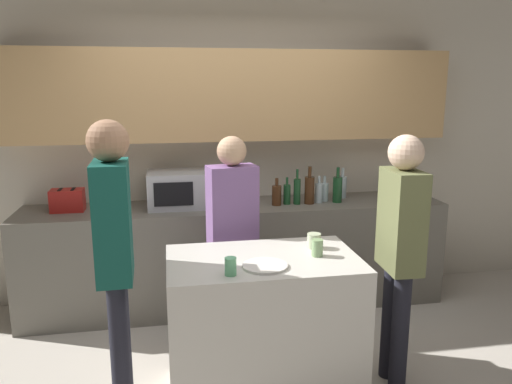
% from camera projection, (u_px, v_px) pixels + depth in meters
% --- Properties ---
extents(back_wall, '(6.40, 0.40, 2.70)m').
position_uv_depth(back_wall, '(231.00, 128.00, 4.40)').
color(back_wall, beige).
rests_on(back_wall, ground_plane).
extents(back_counter, '(3.60, 0.62, 0.91)m').
position_uv_depth(back_counter, '(237.00, 255.00, 4.37)').
color(back_counter, '#6B665B').
rests_on(back_counter, ground_plane).
extents(kitchen_island, '(1.15, 0.70, 0.90)m').
position_uv_depth(kitchen_island, '(263.00, 327.00, 3.08)').
color(kitchen_island, beige).
rests_on(kitchen_island, ground_plane).
extents(microwave, '(0.52, 0.39, 0.30)m').
position_uv_depth(microwave, '(179.00, 189.00, 4.18)').
color(microwave, '#B7BABC').
rests_on(microwave, back_counter).
extents(toaster, '(0.26, 0.16, 0.18)m').
position_uv_depth(toaster, '(67.00, 200.00, 4.04)').
color(toaster, '#B21E19').
rests_on(toaster, back_counter).
extents(potted_plant, '(0.14, 0.14, 0.40)m').
position_uv_depth(potted_plant, '(399.00, 176.00, 4.51)').
color(potted_plant, silver).
rests_on(potted_plant, back_counter).
extents(bottle_0, '(0.08, 0.08, 0.23)m').
position_uv_depth(bottle_0, '(277.00, 195.00, 4.24)').
color(bottle_0, '#472814').
rests_on(bottle_0, back_counter).
extents(bottle_1, '(0.06, 0.06, 0.24)m').
position_uv_depth(bottle_1, '(287.00, 194.00, 4.28)').
color(bottle_1, '#194723').
rests_on(bottle_1, back_counter).
extents(bottle_2, '(0.06, 0.06, 0.30)m').
position_uv_depth(bottle_2, '(297.00, 191.00, 4.28)').
color(bottle_2, '#194723').
rests_on(bottle_2, back_counter).
extents(bottle_3, '(0.08, 0.08, 0.33)m').
position_uv_depth(bottle_3, '(309.00, 189.00, 4.29)').
color(bottle_3, '#472814').
rests_on(bottle_3, back_counter).
extents(bottle_4, '(0.07, 0.07, 0.23)m').
position_uv_depth(bottle_4, '(319.00, 192.00, 4.34)').
color(bottle_4, silver).
rests_on(bottle_4, back_counter).
extents(bottle_5, '(0.07, 0.07, 0.22)m').
position_uv_depth(bottle_5, '(324.00, 191.00, 4.40)').
color(bottle_5, silver).
rests_on(bottle_5, back_counter).
extents(bottle_6, '(0.08, 0.08, 0.31)m').
position_uv_depth(bottle_6, '(337.00, 189.00, 4.34)').
color(bottle_6, '#194723').
rests_on(bottle_6, back_counter).
extents(bottle_7, '(0.07, 0.07, 0.27)m').
position_uv_depth(bottle_7, '(342.00, 186.00, 4.52)').
color(bottle_7, silver).
rests_on(bottle_7, back_counter).
extents(plate_on_island, '(0.26, 0.26, 0.01)m').
position_uv_depth(plate_on_island, '(265.00, 266.00, 2.83)').
color(plate_on_island, white).
rests_on(plate_on_island, kitchen_island).
extents(cup_0, '(0.07, 0.07, 0.10)m').
position_uv_depth(cup_0, '(317.00, 248.00, 3.01)').
color(cup_0, '#83A76F').
rests_on(cup_0, kitchen_island).
extents(cup_1, '(0.06, 0.06, 0.10)m').
position_uv_depth(cup_1, '(231.00, 266.00, 2.71)').
color(cup_1, '#6DCA8C').
rests_on(cup_1, kitchen_island).
extents(cup_2, '(0.09, 0.09, 0.09)m').
position_uv_depth(cup_2, '(314.00, 241.00, 3.16)').
color(cup_2, beige).
rests_on(cup_2, kitchen_island).
extents(person_left, '(0.23, 0.35, 1.74)m').
position_uv_depth(person_left, '(114.00, 245.00, 2.78)').
color(person_left, black).
rests_on(person_left, ground_plane).
extents(person_center, '(0.37, 0.25, 1.57)m').
position_uv_depth(person_center, '(232.00, 226.00, 3.55)').
color(person_center, black).
rests_on(person_center, ground_plane).
extents(person_right, '(0.21, 0.35, 1.63)m').
position_uv_depth(person_right, '(400.00, 242.00, 3.08)').
color(person_right, black).
rests_on(person_right, ground_plane).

